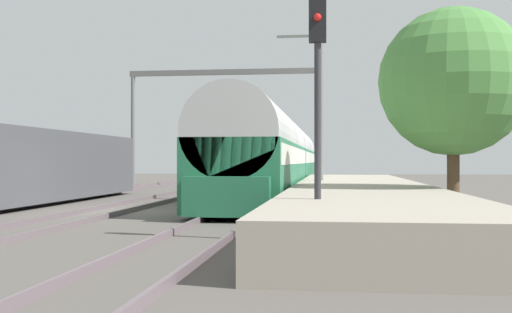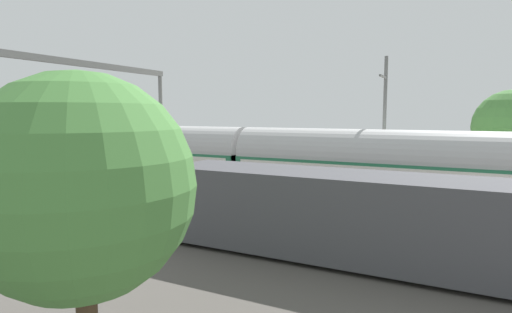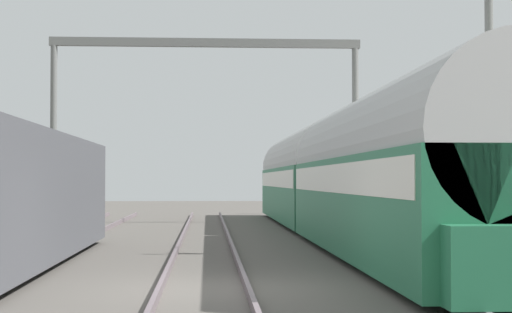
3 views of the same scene
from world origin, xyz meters
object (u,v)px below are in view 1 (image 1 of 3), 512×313
object	(u,v)px
freight_car	(50,166)
catenary_gantry	(224,102)
person_crossing	(305,172)
railway_signal_far	(321,145)
passenger_train	(279,156)
railway_signal_near	(318,86)

from	to	relation	value
freight_car	catenary_gantry	distance (m)	17.83
person_crossing	railway_signal_far	world-z (taller)	railway_signal_far
passenger_train	freight_car	distance (m)	12.30
person_crossing	railway_signal_near	size ratio (longest dim) A/B	0.34
person_crossing	railway_signal_far	xyz separation A→B (m)	(0.72, 12.44, 1.98)
railway_signal_near	freight_car	bearing A→B (deg)	134.34
freight_car	railway_signal_far	distance (m)	28.45
person_crossing	catenary_gantry	xyz separation A→B (m)	(-5.58, 2.88, 4.65)
passenger_train	freight_car	xyz separation A→B (m)	(-8.75, -8.62, -0.50)
passenger_train	freight_car	size ratio (longest dim) A/B	2.53
passenger_train	railway_signal_far	size ratio (longest dim) A/B	7.05
passenger_train	railway_signal_far	world-z (taller)	railway_signal_far
freight_car	catenary_gantry	size ratio (longest dim) A/B	0.99
passenger_train	catenary_gantry	world-z (taller)	catenary_gantry
passenger_train	freight_car	bearing A→B (deg)	-135.43
passenger_train	railway_signal_near	xyz separation A→B (m)	(2.58, -20.22, 1.26)
railway_signal_far	catenary_gantry	bearing A→B (deg)	-123.35
freight_car	railway_signal_far	world-z (taller)	railway_signal_far
freight_car	person_crossing	xyz separation A→B (m)	(9.95, 13.88, -0.44)
passenger_train	catenary_gantry	size ratio (longest dim) A/B	2.50
freight_car	railway_signal_far	xyz separation A→B (m)	(10.67, 26.32, 1.53)
railway_signal_near	catenary_gantry	world-z (taller)	catenary_gantry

